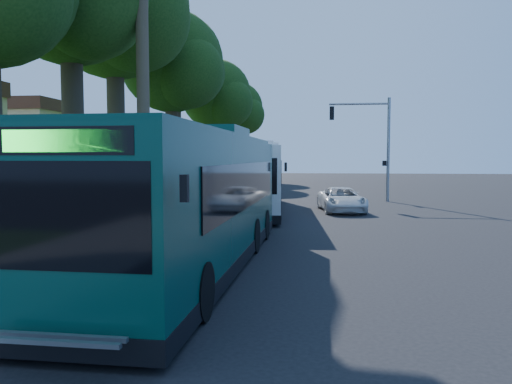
# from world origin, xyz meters

# --- Properties ---
(ground) EXTENTS (140.00, 140.00, 0.00)m
(ground) POSITION_xyz_m (0.00, 0.00, 0.00)
(ground) COLOR black
(ground) RESTS_ON ground
(sidewalk) EXTENTS (4.50, 70.00, 0.12)m
(sidewalk) POSITION_xyz_m (-7.30, 0.00, 0.06)
(sidewalk) COLOR gray
(sidewalk) RESTS_ON ground
(red_curb) EXTENTS (0.25, 30.00, 0.13)m
(red_curb) POSITION_xyz_m (-5.00, -4.00, 0.07)
(red_curb) COLOR maroon
(red_curb) RESTS_ON ground
(grass_verge) EXTENTS (8.00, 70.00, 0.06)m
(grass_verge) POSITION_xyz_m (-13.00, 5.00, 0.03)
(grass_verge) COLOR #234719
(grass_verge) RESTS_ON ground
(bus_shelter) EXTENTS (3.20, 1.51, 2.55)m
(bus_shelter) POSITION_xyz_m (-7.26, -2.86, 1.81)
(bus_shelter) COLOR black
(bus_shelter) RESTS_ON ground
(stop_sign_pole) EXTENTS (0.35, 0.06, 3.17)m
(stop_sign_pole) POSITION_xyz_m (-5.40, -5.00, 2.08)
(stop_sign_pole) COLOR gray
(stop_sign_pole) RESTS_ON ground
(traffic_signal_pole) EXTENTS (4.10, 0.30, 7.00)m
(traffic_signal_pole) POSITION_xyz_m (3.78, 10.00, 4.42)
(traffic_signal_pole) COLOR gray
(traffic_signal_pole) RESTS_ON ground
(hillside_backdrop) EXTENTS (24.00, 60.00, 8.80)m
(hillside_backdrop) POSITION_xyz_m (-26.30, 15.10, 2.44)
(hillside_backdrop) COLOR #234719
(hillside_backdrop) RESTS_ON ground
(tree_1) EXTENTS (10.50, 10.00, 18.26)m
(tree_1) POSITION_xyz_m (-13.37, 7.98, 12.73)
(tree_1) COLOR #382B1E
(tree_1) RESTS_ON ground
(tree_2) EXTENTS (8.82, 8.40, 15.12)m
(tree_2) POSITION_xyz_m (-11.89, 15.98, 10.48)
(tree_2) COLOR #382B1E
(tree_2) RESTS_ON ground
(tree_3) EXTENTS (10.08, 9.60, 17.28)m
(tree_3) POSITION_xyz_m (-13.88, 23.98, 11.98)
(tree_3) COLOR #382B1E
(tree_3) RESTS_ON ground
(tree_4) EXTENTS (8.40, 8.00, 14.14)m
(tree_4) POSITION_xyz_m (-11.40, 31.98, 9.73)
(tree_4) COLOR #382B1E
(tree_4) RESTS_ON ground
(tree_5) EXTENTS (7.35, 7.00, 12.86)m
(tree_5) POSITION_xyz_m (-10.41, 39.99, 8.96)
(tree_5) COLOR #382B1E
(tree_5) RESTS_ON ground
(white_bus) EXTENTS (3.84, 13.46, 3.96)m
(white_bus) POSITION_xyz_m (-3.40, 3.13, 1.93)
(white_bus) COLOR white
(white_bus) RESTS_ON ground
(teal_bus) EXTENTS (3.10, 13.27, 3.94)m
(teal_bus) POSITION_xyz_m (-3.27, -11.42, 1.92)
(teal_bus) COLOR #0A3C32
(teal_bus) RESTS_ON ground
(pickup) EXTENTS (2.80, 5.04, 1.33)m
(pickup) POSITION_xyz_m (1.39, 3.26, 0.67)
(pickup) COLOR silver
(pickup) RESTS_ON ground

